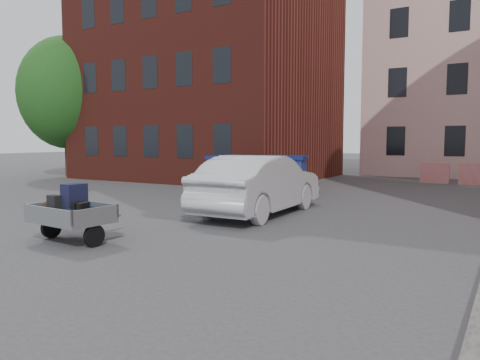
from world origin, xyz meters
The scene contains 8 objects.
ground centered at (0.00, 0.00, 0.00)m, with size 120.00×120.00×0.00m, color #38383A.
building_brick centered at (-9.00, 13.00, 7.00)m, with size 12.00×10.00×14.00m, color #591E16.
far_building centered at (-20.00, 22.00, 4.00)m, with size 6.00×6.00×8.00m, color maroon.
tree centered at (-16.00, 9.00, 5.17)m, with size 5.28×5.28×8.30m.
barriers centered at (4.20, 15.00, 0.50)m, with size 4.70×0.18×1.00m.
trailer centered at (-1.89, -2.48, 0.61)m, with size 1.68×1.86×1.20m.
dumpster centered at (-2.45, 6.50, 0.75)m, with size 3.94×2.78×1.49m.
silver_car centered at (-0.30, 2.65, 0.83)m, with size 1.75×5.03×1.66m, color #BABDC2.
Camera 1 is at (5.88, -8.79, 2.10)m, focal length 35.00 mm.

